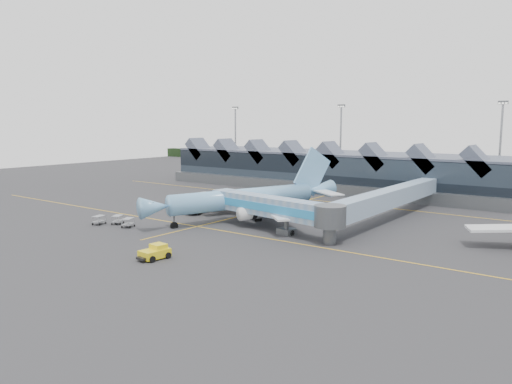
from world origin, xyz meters
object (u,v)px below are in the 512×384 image
Objects in this scene: fuel_truck at (203,203)px; pushback_tug at (155,252)px; jet_bridge at (281,209)px; main_airliner at (249,198)px.

fuel_truck is 33.25m from pushback_tug.
main_airliner is at bearing 158.89° from jet_bridge.
main_airliner is 12.83m from jet_bridge.
pushback_tug is at bearing -92.71° from jet_bridge.
pushback_tug is (6.54, -28.14, -2.91)m from main_airliner.
main_airliner is at bearing -11.90° from fuel_truck.
jet_bridge is at bearing -28.22° from fuel_truck.
jet_bridge is at bearing 83.41° from pushback_tug.
jet_bridge is 22.35m from pushback_tug.
jet_bridge is 2.79× the size of fuel_truck.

